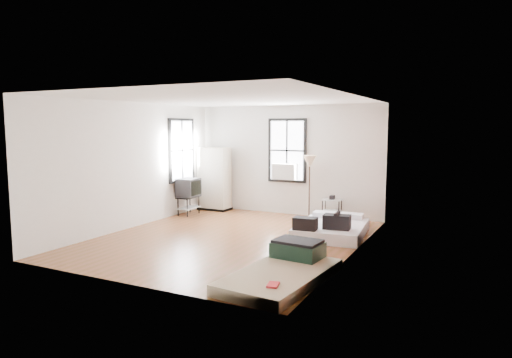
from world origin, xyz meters
The scene contains 8 objects.
ground centered at (0.00, 0.00, 0.00)m, with size 6.00×6.00×0.00m, color brown.
room_shell centered at (0.23, 0.36, 1.74)m, with size 5.02×6.02×2.80m.
mattress_main centered at (1.75, 1.18, 0.16)m, with size 1.50×1.93×0.58m.
mattress_bare centered at (1.94, -1.75, 0.14)m, with size 1.29×2.18×0.45m.
wardrobe centered at (-2.00, 2.65, 0.85)m, with size 0.87×0.51×1.70m.
side_table centered at (1.29, 2.72, 0.40)m, with size 0.48×0.40×0.60m.
floor_lamp centered at (0.73, 2.65, 1.33)m, with size 0.33×0.33×1.56m.
tv_stand centered at (-2.21, 1.73, 0.67)m, with size 0.49×0.68×0.94m.
Camera 1 is at (4.51, -7.87, 2.25)m, focal length 32.00 mm.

